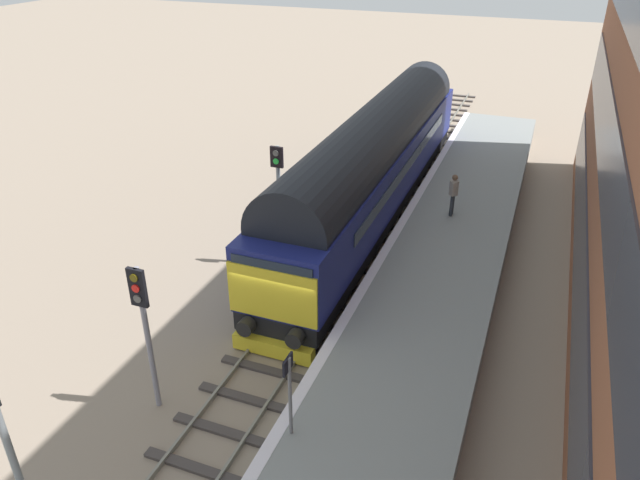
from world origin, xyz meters
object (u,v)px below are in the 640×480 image
platform_number_sign (289,384)px  waiting_passenger (454,191)px  diesel_locomotive (375,161)px  signal_post_far (279,194)px  signal_post_near (2,432)px  signal_post_mid (144,321)px

platform_number_sign → waiting_passenger: bearing=84.0°
diesel_locomotive → signal_post_far: diesel_locomotive is taller
waiting_passenger → platform_number_sign: bearing=175.1°
signal_post_near → waiting_passenger: bearing=71.8°
signal_post_near → waiting_passenger: (5.25, 15.92, -1.02)m
diesel_locomotive → signal_post_near: (-1.92, -16.67, 0.52)m
diesel_locomotive → signal_post_far: size_ratio=4.41×
signal_post_near → signal_post_mid: signal_post_near is taller
signal_post_mid → waiting_passenger: bearing=66.1°
diesel_locomotive → waiting_passenger: 3.45m
signal_post_near → signal_post_mid: bearing=90.0°
signal_post_far → signal_post_mid: bearing=-90.0°
diesel_locomotive → waiting_passenger: size_ratio=12.03×
diesel_locomotive → signal_post_near: bearing=-96.6°
diesel_locomotive → signal_post_near: 16.79m
signal_post_mid → waiting_passenger: size_ratio=2.50×
signal_post_mid → waiting_passenger: (5.25, 11.84, -0.66)m
signal_post_near → signal_post_far: (-0.00, 11.67, -0.22)m
signal_post_mid → signal_post_far: signal_post_far is taller
signal_post_near → signal_post_far: 11.68m
signal_post_far → diesel_locomotive: bearing=69.0°
diesel_locomotive → platform_number_sign: diesel_locomotive is taller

